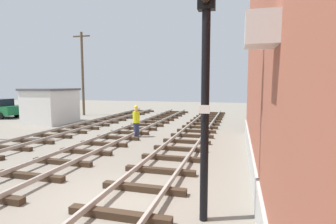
{
  "coord_description": "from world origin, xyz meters",
  "views": [
    {
      "loc": [
        3.21,
        -6.08,
        3.06
      ],
      "look_at": [
        -0.54,
        7.92,
        1.56
      ],
      "focal_mm": 28.24,
      "sensor_mm": 36.0,
      "label": 1
    }
  ],
  "objects_px": {
    "signal_mast": "(206,61)",
    "control_hut": "(51,106)",
    "utility_pole_far": "(83,72)",
    "track_worker_foreground": "(136,121)",
    "parked_car_blue": "(39,107)"
  },
  "relations": [
    {
      "from": "utility_pole_far",
      "to": "control_hut",
      "type": "bearing_deg",
      "value": -83.62
    },
    {
      "from": "control_hut",
      "to": "track_worker_foreground",
      "type": "xyz_separation_m",
      "value": [
        8.67,
        -3.58,
        -0.46
      ]
    },
    {
      "from": "track_worker_foreground",
      "to": "control_hut",
      "type": "bearing_deg",
      "value": 157.55
    },
    {
      "from": "utility_pole_far",
      "to": "track_worker_foreground",
      "type": "relative_size",
      "value": 4.37
    },
    {
      "from": "signal_mast",
      "to": "control_hut",
      "type": "distance_m",
      "value": 18.42
    },
    {
      "from": "track_worker_foreground",
      "to": "signal_mast",
      "type": "bearing_deg",
      "value": -59.45
    },
    {
      "from": "signal_mast",
      "to": "parked_car_blue",
      "type": "height_order",
      "value": "signal_mast"
    },
    {
      "from": "signal_mast",
      "to": "control_hut",
      "type": "relative_size",
      "value": 1.5
    },
    {
      "from": "utility_pole_far",
      "to": "track_worker_foreground",
      "type": "xyz_separation_m",
      "value": [
        9.29,
        -9.09,
        -3.35
      ]
    },
    {
      "from": "utility_pole_far",
      "to": "track_worker_foreground",
      "type": "height_order",
      "value": "utility_pole_far"
    },
    {
      "from": "control_hut",
      "to": "parked_car_blue",
      "type": "xyz_separation_m",
      "value": [
        -4.26,
        3.54,
        -0.49
      ]
    },
    {
      "from": "utility_pole_far",
      "to": "track_worker_foreground",
      "type": "distance_m",
      "value": 13.42
    },
    {
      "from": "utility_pole_far",
      "to": "track_worker_foreground",
      "type": "bearing_deg",
      "value": -44.37
    },
    {
      "from": "control_hut",
      "to": "track_worker_foreground",
      "type": "bearing_deg",
      "value": -22.45
    },
    {
      "from": "control_hut",
      "to": "utility_pole_far",
      "type": "distance_m",
      "value": 6.25
    }
  ]
}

